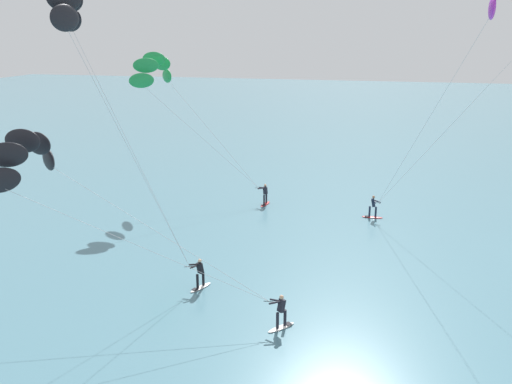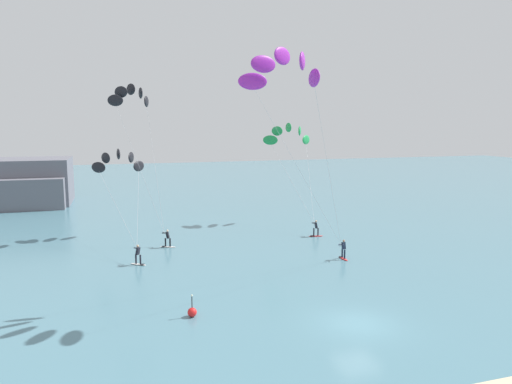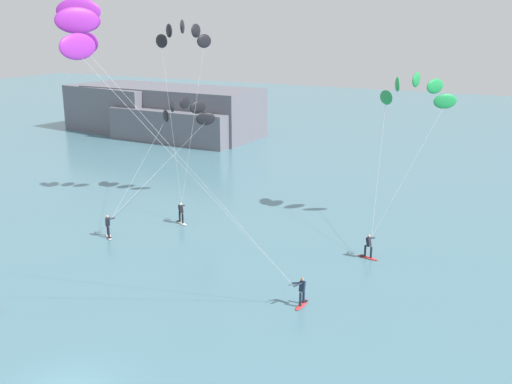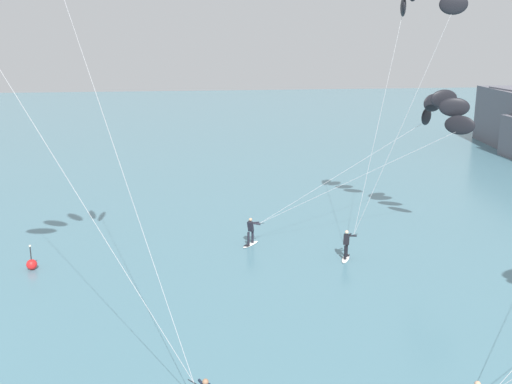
{
  "view_description": "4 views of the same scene",
  "coord_description": "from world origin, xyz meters",
  "views": [
    {
      "loc": [
        -33.43,
        11.76,
        13.19
      ],
      "look_at": [
        -4.57,
        18.67,
        4.45
      ],
      "focal_mm": 38.7,
      "sensor_mm": 36.0,
      "label": 1
    },
    {
      "loc": [
        -13.58,
        -23.42,
        11.43
      ],
      "look_at": [
        -1.14,
        15.74,
        5.61
      ],
      "focal_mm": 33.78,
      "sensor_mm": 36.0,
      "label": 2
    },
    {
      "loc": [
        16.99,
        -15.3,
        15.22
      ],
      "look_at": [
        0.43,
        16.87,
        4.72
      ],
      "focal_mm": 41.47,
      "sensor_mm": 36.0,
      "label": 3
    },
    {
      "loc": [
        22.22,
        11.71,
        11.92
      ],
      "look_at": [
        -3.57,
        15.18,
        5.22
      ],
      "focal_mm": 42.11,
      "sensor_mm": 36.0,
      "label": 4
    }
  ],
  "objects": [
    {
      "name": "kitesurfer_downwind",
      "position": [
        -10.63,
        25.46,
        13.55
      ],
      "size": [
        5.61,
        6.89,
        15.33
      ],
      "color": "white",
      "rests_on": "ground"
    },
    {
      "name": "kitesurfer_nearshore",
      "position": [
        -12.07,
        27.21,
        7.43
      ],
      "size": [
        5.44,
        13.4,
        8.94
      ],
      "color": "white",
      "rests_on": "ground"
    },
    {
      "name": "distant_headland",
      "position": [
        -31.71,
        51.55,
        2.92
      ],
      "size": [
        28.85,
        12.85,
        6.53
      ],
      "color": "slate",
      "rests_on": "ground"
    },
    {
      "name": "kitesurfer_mid_water",
      "position": [
        7.25,
        29.3,
        9.92
      ],
      "size": [
        6.03,
        10.31,
        11.57
      ],
      "color": "red",
      "rests_on": "ground"
    },
    {
      "name": "kitesurfer_far_out",
      "position": [
        -2.34,
        5.81,
        14.36
      ],
      "size": [
        10.86,
        10.26,
        16.19
      ],
      "color": "red",
      "rests_on": "ground"
    }
  ]
}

